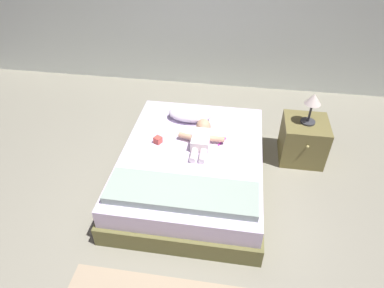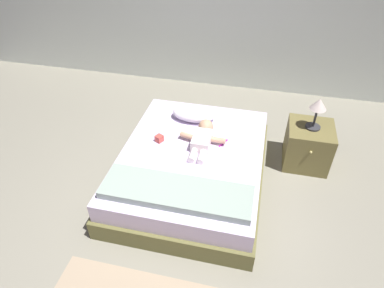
{
  "view_description": "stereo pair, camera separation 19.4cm",
  "coord_description": "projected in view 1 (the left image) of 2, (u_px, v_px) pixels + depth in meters",
  "views": [
    {
      "loc": [
        0.48,
        -1.76,
        2.54
      ],
      "look_at": [
        0.1,
        0.78,
        0.5
      ],
      "focal_mm": 31.37,
      "sensor_mm": 36.0,
      "label": 1
    },
    {
      "loc": [
        0.67,
        -1.72,
        2.54
      ],
      "look_at": [
        0.1,
        0.78,
        0.5
      ],
      "focal_mm": 31.37,
      "sensor_mm": 36.0,
      "label": 2
    }
  ],
  "objects": [
    {
      "name": "baby",
      "position": [
        202.0,
        137.0,
        3.43
      ],
      "size": [
        0.48,
        0.59,
        0.16
      ],
      "color": "white",
      "rests_on": "bed"
    },
    {
      "name": "nightstand",
      "position": [
        303.0,
        140.0,
        3.75
      ],
      "size": [
        0.47,
        0.5,
        0.48
      ],
      "color": "brown",
      "rests_on": "ground_plane"
    },
    {
      "name": "toy_block",
      "position": [
        158.0,
        140.0,
        3.43
      ],
      "size": [
        0.09,
        0.09,
        0.07
      ],
      "color": "#D44C41",
      "rests_on": "bed"
    },
    {
      "name": "lamp",
      "position": [
        313.0,
        102.0,
        3.45
      ],
      "size": [
        0.17,
        0.17,
        0.35
      ],
      "color": "#333338",
      "rests_on": "nightstand"
    },
    {
      "name": "ground_plane",
      "position": [
        168.0,
        240.0,
        2.99
      ],
      "size": [
        8.0,
        8.0,
        0.0
      ],
      "primitive_type": "plane",
      "color": "gray"
    },
    {
      "name": "toothbrush",
      "position": [
        223.0,
        141.0,
        3.46
      ],
      "size": [
        0.08,
        0.15,
        0.02
      ],
      "color": "#B726AB",
      "rests_on": "bed"
    },
    {
      "name": "pillow",
      "position": [
        190.0,
        114.0,
        3.75
      ],
      "size": [
        0.49,
        0.28,
        0.14
      ],
      "color": "white",
      "rests_on": "bed"
    },
    {
      "name": "blanket",
      "position": [
        182.0,
        193.0,
        2.85
      ],
      "size": [
        1.3,
        0.39,
        0.07
      ],
      "color": "#91A397",
      "rests_on": "bed"
    },
    {
      "name": "bed",
      "position": [
        192.0,
        167.0,
        3.46
      ],
      "size": [
        1.44,
        1.85,
        0.4
      ],
      "color": "brown",
      "rests_on": "ground_plane"
    }
  ]
}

